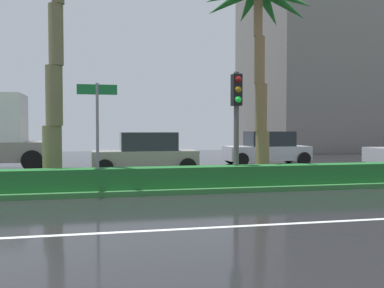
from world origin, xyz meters
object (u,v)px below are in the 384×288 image
object	(u,v)px
car_in_traffic_second	(146,154)
car_in_traffic_third	(267,149)
palm_tree_centre	(259,12)
traffic_signal_median_right	(237,107)
street_name_sign	(97,122)

from	to	relation	value
car_in_traffic_second	car_in_traffic_third	distance (m)	7.26
palm_tree_centre	car_in_traffic_third	distance (m)	9.05
car_in_traffic_third	palm_tree_centre	bearing A→B (deg)	65.41
traffic_signal_median_right	car_in_traffic_second	size ratio (longest dim) A/B	0.80
palm_tree_centre	car_in_traffic_third	xyz separation A→B (m)	(3.12, 6.82, -5.06)
traffic_signal_median_right	car_in_traffic_second	xyz separation A→B (m)	(-2.20, 5.40, -1.70)
palm_tree_centre	traffic_signal_median_right	size ratio (longest dim) A/B	2.05
car_in_traffic_second	car_in_traffic_third	xyz separation A→B (m)	(6.62, 2.98, 0.00)
street_name_sign	car_in_traffic_third	size ratio (longest dim) A/B	0.70
traffic_signal_median_right	car_in_traffic_third	xyz separation A→B (m)	(4.42, 8.38, -1.70)
street_name_sign	car_in_traffic_third	world-z (taller)	street_name_sign
traffic_signal_median_right	street_name_sign	bearing A→B (deg)	-176.65
car_in_traffic_second	traffic_signal_median_right	bearing A→B (deg)	112.18
palm_tree_centre	street_name_sign	bearing A→B (deg)	-161.65
palm_tree_centre	traffic_signal_median_right	bearing A→B (deg)	-129.64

